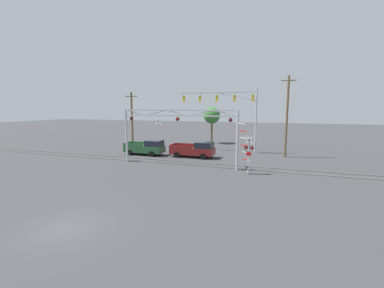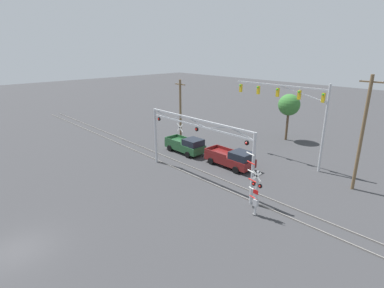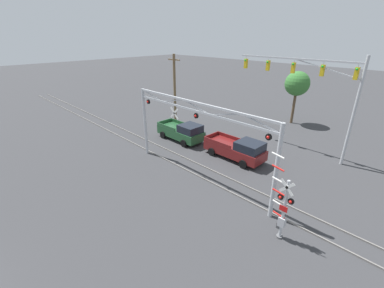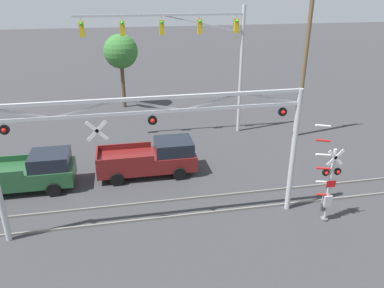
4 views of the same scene
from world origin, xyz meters
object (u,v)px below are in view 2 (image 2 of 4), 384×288
crossing_signal_mast (255,193)px  pickup_truck_lead (232,158)px  utility_pole_left (180,111)px  utility_pole_right (362,133)px  crossing_gantry (197,138)px  background_tree_beyond_span (289,105)px  pickup_truck_following (186,145)px  traffic_signal_span (298,107)px

crossing_signal_mast → pickup_truck_lead: crossing_signal_mast is taller
utility_pole_left → utility_pole_right: 20.84m
crossing_gantry → crossing_signal_mast: size_ratio=2.69×
background_tree_beyond_span → pickup_truck_lead: bearing=-84.6°
utility_pole_left → utility_pole_right: size_ratio=0.83×
crossing_signal_mast → utility_pole_left: 18.99m
pickup_truck_following → utility_pole_left: utility_pole_left is taller
crossing_signal_mast → utility_pole_right: 11.21m
crossing_signal_mast → utility_pole_right: size_ratio=0.48×
crossing_signal_mast → utility_pole_left: utility_pole_left is taller
utility_pole_left → crossing_gantry: bearing=-33.7°
crossing_gantry → pickup_truck_lead: 5.91m
crossing_gantry → pickup_truck_following: 8.35m
pickup_truck_lead → background_tree_beyond_span: size_ratio=0.88×
crossing_gantry → utility_pole_left: 11.51m
pickup_truck_lead → utility_pole_left: bearing=171.6°
traffic_signal_span → utility_pole_right: 7.16m
crossing_gantry → traffic_signal_span: traffic_signal_span is taller
crossing_signal_mast → pickup_truck_following: (-13.93, 5.67, -0.82)m
pickup_truck_lead → utility_pole_left: (-9.87, 1.45, 3.35)m
utility_pole_left → background_tree_beyond_span: size_ratio=1.33×
pickup_truck_following → background_tree_beyond_span: background_tree_beyond_span is taller
pickup_truck_following → traffic_signal_span: bearing=30.1°
crossing_gantry → crossing_signal_mast: bearing=-9.3°
traffic_signal_span → pickup_truck_following: (-10.53, -6.10, -5.35)m
utility_pole_right → utility_pole_left: bearing=-173.2°
crossing_gantry → traffic_signal_span: (4.23, 10.53, 2.11)m
traffic_signal_span → pickup_truck_following: traffic_signal_span is taller
pickup_truck_following → background_tree_beyond_span: size_ratio=0.83×
pickup_truck_following → crossing_signal_mast: bearing=-22.2°
traffic_signal_span → background_tree_beyond_span: (-5.18, 7.59, -1.49)m
traffic_signal_span → crossing_signal_mast: bearing=-73.9°
utility_pole_left → background_tree_beyond_span: utility_pole_left is taller
utility_pole_right → background_tree_beyond_span: size_ratio=1.60×
traffic_signal_span → utility_pole_left: 14.55m
pickup_truck_following → utility_pole_right: (17.40, 4.43, 4.23)m
traffic_signal_span → background_tree_beyond_span: traffic_signal_span is taller
crossing_gantry → utility_pole_right: (11.10, 8.85, 0.99)m
traffic_signal_span → utility_pole_right: size_ratio=1.10×
traffic_signal_span → utility_pole_left: traffic_signal_span is taller
pickup_truck_following → utility_pole_right: bearing=14.3°
pickup_truck_lead → pickup_truck_following: (-6.59, -0.50, -0.00)m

